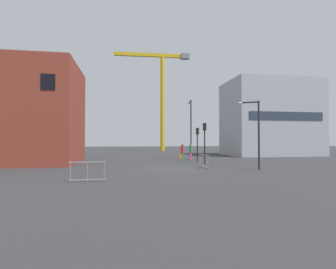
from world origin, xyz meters
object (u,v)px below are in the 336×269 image
Objects in this scene: streetlamp_short at (256,128)px; streetlamp_tall at (191,123)px; construction_crane at (161,86)px; traffic_light_verge at (205,136)px; traffic_light_near at (197,139)px; traffic_cone_by_barrier at (180,156)px; pedestrian_walking at (191,150)px; pedestrian_waiting at (182,151)px.

streetlamp_tall is at bearing 98.78° from streetlamp_short.
construction_crane is 2.91× the size of streetlamp_tall.
streetlamp_tall is at bearing 86.01° from traffic_light_verge.
streetlamp_tall is (0.47, -23.59, -9.48)m from construction_crane.
traffic_light_near is 4.80m from traffic_cone_by_barrier.
traffic_light_verge reaches higher than pedestrian_walking.
construction_crane is 5.83× the size of traffic_light_near.
pedestrian_waiting is (-1.87, -3.89, -3.19)m from streetlamp_tall.
traffic_light_near is at bearing -93.63° from streetlamp_tall.
streetlamp_short is 2.87× the size of pedestrian_walking.
streetlamp_short is (1.94, -12.54, -1.09)m from streetlamp_tall.
streetlamp_tall is 5.37m from pedestrian_waiting.
pedestrian_walking is at bearing 89.11° from traffic_light_verge.
pedestrian_walking is at bearing 102.31° from streetlamp_short.
pedestrian_waiting is at bearing -123.28° from pedestrian_walking.
streetlamp_short is at bearing -66.24° from pedestrian_waiting.
pedestrian_walking is (-0.18, 2.27, -1.34)m from traffic_light_near.
construction_crane reaches higher than pedestrian_waiting.
traffic_light_near reaches higher than pedestrian_waiting.
streetlamp_short is at bearing -81.22° from streetlamp_tall.
traffic_light_near is (-2.19, 8.57, -0.77)m from streetlamp_short.
pedestrian_walking is 2.63m from pedestrian_waiting.
streetlamp_tall reaches higher than pedestrian_walking.
streetlamp_tall is 3.90× the size of pedestrian_walking.
traffic_light_verge is 2.08× the size of pedestrian_waiting.
traffic_light_near is (-0.25, -3.97, -1.87)m from streetlamp_tall.
streetlamp_tall is at bearing 64.31° from pedestrian_waiting.
streetlamp_tall is 7.65m from traffic_light_verge.
construction_crane is 34.81× the size of traffic_cone_by_barrier.
pedestrian_walking reaches higher than traffic_cone_by_barrier.
traffic_light_verge is 2.11× the size of pedestrian_walking.
pedestrian_walking is (0.04, -25.28, -12.69)m from construction_crane.
pedestrian_walking is 3.07× the size of traffic_cone_by_barrier.
traffic_light_verge is at bearing -69.18° from pedestrian_waiting.
pedestrian_waiting is at bearing 113.76° from streetlamp_short.
pedestrian_waiting is (-1.62, 0.08, -1.33)m from traffic_light_near.
construction_crane is 27.00m from traffic_cone_by_barrier.
streetlamp_tall is 3.65m from pedestrian_walking.
traffic_light_near is at bearing -76.49° from traffic_cone_by_barrier.
traffic_light_verge is at bearing -84.51° from traffic_cone_by_barrier.
streetlamp_short reaches higher than traffic_cone_by_barrier.
pedestrian_walking is (0.09, 5.75, -1.52)m from traffic_light_verge.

